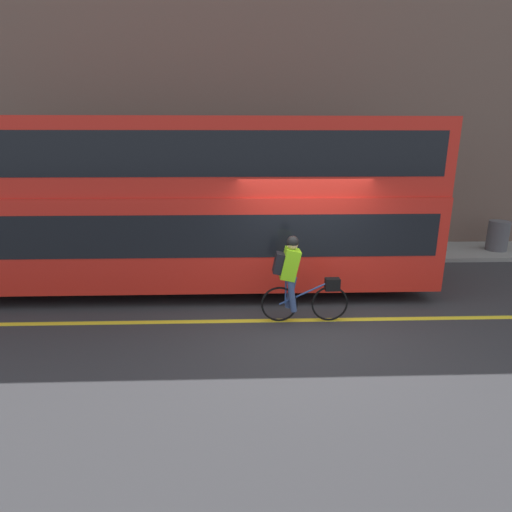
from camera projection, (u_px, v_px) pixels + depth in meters
ground_plane at (308, 323)px, 7.20m from camera, size 80.00×80.00×0.00m
road_center_line at (307, 320)px, 7.31m from camera, size 50.00×0.14×0.01m
sidewalk_curb at (283, 253)px, 11.61m from camera, size 60.00×1.88×0.11m
building_facade at (282, 90)px, 11.41m from camera, size 60.00×0.30×9.22m
bus at (180, 198)px, 8.49m from camera, size 10.53×2.48×3.60m
cyclist_on_bike at (296, 276)px, 7.05m from camera, size 1.58×0.32×1.60m
trash_bin at (498, 236)px, 11.58m from camera, size 0.57×0.57×0.86m
street_sign_post at (374, 198)px, 11.16m from camera, size 0.36×0.09×2.75m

